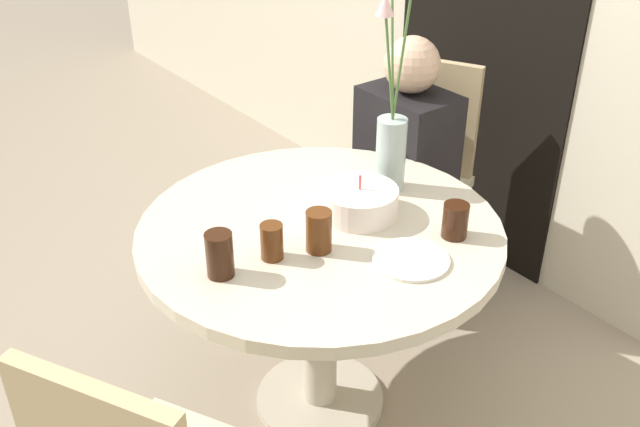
{
  "coord_description": "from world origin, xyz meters",
  "views": [
    {
      "loc": [
        1.41,
        -1.08,
        1.79
      ],
      "look_at": [
        0.0,
        0.0,
        0.75
      ],
      "focal_mm": 40.0,
      "sensor_mm": 36.0,
      "label": 1
    }
  ],
  "objects": [
    {
      "name": "drink_glass_3",
      "position": [
        0.28,
        0.27,
        0.76
      ],
      "size": [
        0.07,
        0.07,
        0.1
      ],
      "color": "#33190C",
      "rests_on": "dining_table"
    },
    {
      "name": "doorway_panel",
      "position": [
        -0.43,
        1.15,
        1.02
      ],
      "size": [
        0.9,
        0.01,
        2.05
      ],
      "color": "black",
      "rests_on": "ground_plane"
    },
    {
      "name": "dining_table",
      "position": [
        0.0,
        0.0,
        0.58
      ],
      "size": [
        1.07,
        1.07,
        0.71
      ],
      "color": "beige",
      "rests_on": "ground_plane"
    },
    {
      "name": "side_plate",
      "position": [
        0.3,
        0.08,
        0.71
      ],
      "size": [
        0.21,
        0.21,
        0.01
      ],
      "color": "silver",
      "rests_on": "dining_table"
    },
    {
      "name": "drink_glass_2",
      "position": [
        0.05,
        -0.2,
        0.76
      ],
      "size": [
        0.06,
        0.06,
        0.1
      ],
      "color": "#51280F",
      "rests_on": "dining_table"
    },
    {
      "name": "chair_near_front",
      "position": [
        -0.37,
        0.78,
        0.52
      ],
      "size": [
        0.53,
        0.53,
        0.92
      ],
      "rotation": [
        0.0,
        0.0,
        0.44
      ],
      "color": "beige",
      "rests_on": "ground_plane"
    },
    {
      "name": "drink_glass_1",
      "position": [
        0.1,
        -0.08,
        0.77
      ],
      "size": [
        0.07,
        0.07,
        0.12
      ],
      "color": "#51280F",
      "rests_on": "dining_table"
    },
    {
      "name": "ground_plane",
      "position": [
        0.0,
        0.0,
        0.0
      ],
      "size": [
        16.0,
        16.0,
        0.0
      ],
      "primitive_type": "plane",
      "color": "gray"
    },
    {
      "name": "birthday_cake",
      "position": [
        0.02,
        0.13,
        0.75
      ],
      "size": [
        0.23,
        0.23,
        0.13
      ],
      "color": "white",
      "rests_on": "dining_table"
    },
    {
      "name": "flower_vase",
      "position": [
        -0.05,
        0.31,
        0.91
      ],
      "size": [
        0.19,
        0.17,
        0.73
      ],
      "color": "#9EB2AD",
      "rests_on": "dining_table"
    },
    {
      "name": "drink_glass_0",
      "position": [
        0.04,
        -0.36,
        0.77
      ],
      "size": [
        0.07,
        0.07,
        0.13
      ],
      "color": "#33190C",
      "rests_on": "dining_table"
    },
    {
      "name": "person_boy",
      "position": [
        -0.3,
        0.63,
        0.51
      ],
      "size": [
        0.34,
        0.24,
        1.08
      ],
      "color": "#383333",
      "rests_on": "ground_plane"
    }
  ]
}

